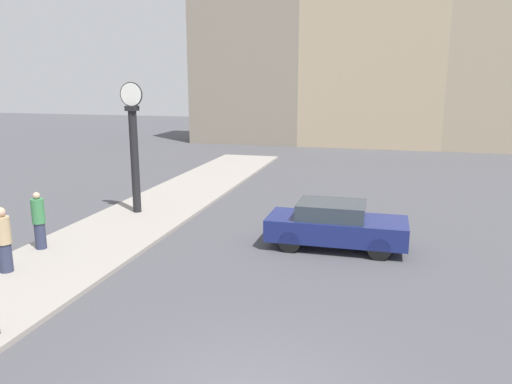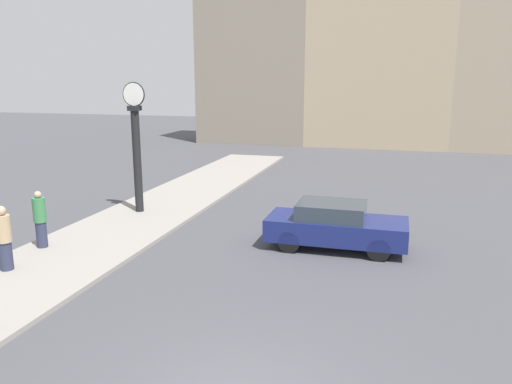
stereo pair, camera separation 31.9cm
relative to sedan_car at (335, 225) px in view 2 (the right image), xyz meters
The scene contains 6 objects.
sidewalk_corner 8.21m from the sedan_car, 154.58° to the left, with size 3.69×27.48×0.12m, color gray.
building_row 26.63m from the sedan_car, 88.41° to the left, with size 27.50×5.00×18.36m.
sedan_car is the anchor object (origin of this frame).
street_clock 8.25m from the sedan_car, 166.00° to the left, with size 0.89×0.40×4.91m.
pedestrian_tan_coat 9.40m from the sedan_car, 151.13° to the right, with size 0.40×0.40×1.77m.
pedestrian_green_hoodie 8.98m from the sedan_car, 162.53° to the right, with size 0.38×0.38×1.75m.
Camera 2 is at (2.24, -6.63, 5.12)m, focal length 35.00 mm.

